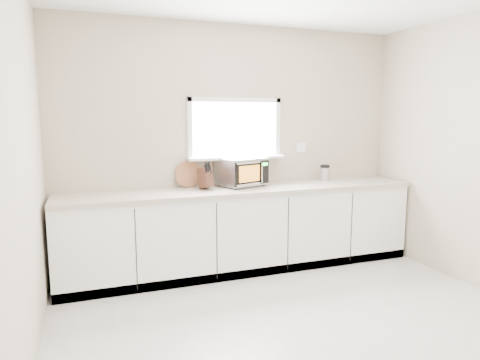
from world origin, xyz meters
name	(u,v)px	position (x,y,z in m)	size (l,w,h in m)	color
ground	(322,343)	(0.00, 0.00, 0.00)	(4.00, 4.00, 0.00)	beige
back_wall	(235,145)	(0.00, 2.00, 1.36)	(4.00, 0.17, 2.70)	#BFB397
cabinets	(243,230)	(0.00, 1.70, 0.44)	(3.92, 0.60, 0.88)	white
countertop	(244,190)	(0.00, 1.69, 0.90)	(3.92, 0.64, 0.04)	beige
microwave	(242,171)	(0.03, 1.83, 1.08)	(0.58, 0.52, 0.32)	black
knife_block	(205,177)	(-0.42, 1.75, 1.05)	(0.15, 0.23, 0.30)	#472419
cutting_board	(188,174)	(-0.56, 1.94, 1.06)	(0.29, 0.29, 0.02)	#AA6942
coffee_grinder	(325,173)	(1.11, 1.85, 1.02)	(0.14, 0.14, 0.20)	#ACAEB3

